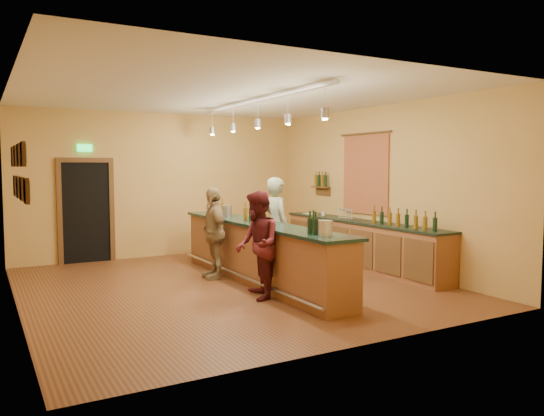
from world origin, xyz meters
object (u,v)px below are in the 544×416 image
customer_b (214,233)px  customer_a (257,245)px  tasting_bar (258,248)px  bartender (277,226)px  bar_stool (274,233)px  back_counter (361,243)px

customer_b → customer_a: bearing=4.2°
customer_b → tasting_bar: bearing=43.1°
bartender → customer_a: size_ratio=1.10×
bartender → bar_stool: bearing=-27.7°
customer_a → bar_stool: 3.75m
tasting_bar → customer_a: bearing=-118.1°
tasting_bar → bar_stool: 2.59m
bar_stool → customer_a: bearing=-123.3°
back_counter → customer_a: size_ratio=2.76×
bartender → customer_a: (-1.19, -1.49, -0.08)m
customer_a → bartender: bearing=158.8°
back_counter → tasting_bar: bearing=-175.7°
bartender → back_counter: bearing=-99.1°
customer_a → customer_b: 1.71m
customer_a → bar_stool: size_ratio=2.40×
back_counter → customer_b: size_ratio=2.76×
back_counter → customer_b: customer_b is taller
tasting_bar → bartender: (0.64, 0.47, 0.30)m
customer_b → bar_stool: (2.05, 1.42, -0.28)m
customer_a → bar_stool: (2.05, 3.13, -0.28)m
tasting_bar → customer_b: customer_b is taller
customer_a → back_counter: bearing=129.5°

